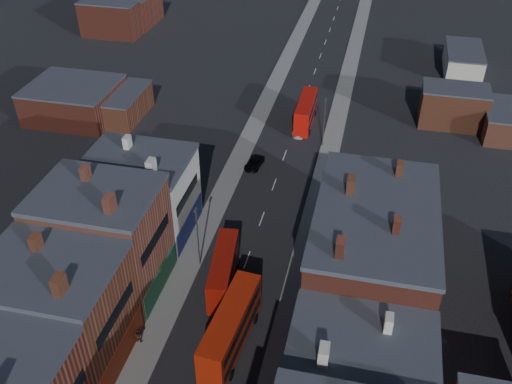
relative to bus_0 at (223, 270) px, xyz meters
The scene contains 11 objects.
pavement_west 23.34m from the bus_0, 102.43° to the left, with size 3.00×200.00×0.12m, color gray.
pavement_east 24.16m from the bus_0, 70.58° to the left, with size 3.00×200.00×0.12m, color gray.
lamp_post_2 5.18m from the bus_0, 143.96° to the left, with size 0.25×0.70×8.12m.
lamp_post_3 33.46m from the bus_0, 78.42° to the left, with size 0.25×0.70×8.12m.
bus_0 is the anchor object (origin of this frame).
bus_1 8.59m from the bus_0, 69.51° to the right, with size 3.65×11.57×4.91m.
bus_2 39.04m from the bus_0, 85.59° to the left, with size 2.67×10.37×4.47m.
car_2 24.78m from the bus_0, 95.34° to the left, with size 2.01×4.35×1.21m, color black.
car_3 35.77m from the bus_0, 85.67° to the left, with size 1.69×4.15×1.20m, color white.
ped_1 11.47m from the bus_0, 122.97° to the right, with size 0.79×0.43×1.63m, color #3F1E19.
ped_3 10.23m from the bus_0, 24.81° to the right, with size 0.91×0.41×1.55m, color #605C52.
Camera 1 is at (12.33, -16.60, 45.63)m, focal length 40.00 mm.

